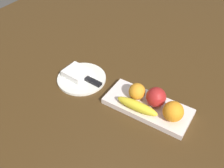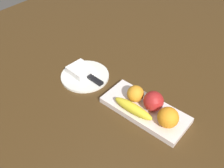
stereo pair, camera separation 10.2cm
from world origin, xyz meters
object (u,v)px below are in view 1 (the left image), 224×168
(apple, at_px, (156,97))
(orange_near_apple, at_px, (137,91))
(knife, at_px, (90,80))
(dinner_plate, at_px, (81,79))
(fruit_tray, at_px, (147,107))
(orange_near_banana, at_px, (173,111))
(folded_napkin, at_px, (76,73))
(banana, at_px, (137,106))

(apple, xyz_separation_m, orange_near_apple, (0.08, 0.01, -0.01))
(apple, bearing_deg, knife, 2.49)
(dinner_plate, bearing_deg, fruit_tray, 180.00)
(apple, relative_size, orange_near_banana, 1.01)
(fruit_tray, distance_m, apple, 0.06)
(folded_napkin, bearing_deg, knife, -174.40)
(folded_napkin, bearing_deg, orange_near_apple, -177.45)
(folded_napkin, relative_size, knife, 0.55)
(banana, bearing_deg, folded_napkin, 171.74)
(folded_napkin, bearing_deg, banana, 172.42)
(banana, distance_m, orange_near_banana, 0.13)
(knife, bearing_deg, dinner_plate, 12.06)
(fruit_tray, distance_m, folded_napkin, 0.35)
(orange_near_apple, relative_size, orange_near_banana, 0.87)
(orange_near_apple, xyz_separation_m, folded_napkin, (0.29, 0.01, -0.03))
(banana, height_order, orange_near_apple, orange_near_apple)
(fruit_tray, bearing_deg, folded_napkin, 0.00)
(orange_near_banana, xyz_separation_m, dinner_plate, (0.43, -0.01, -0.06))
(orange_near_banana, distance_m, folded_napkin, 0.45)
(orange_near_apple, distance_m, dinner_plate, 0.27)
(apple, distance_m, dinner_plate, 0.35)
(banana, height_order, orange_near_banana, orange_near_banana)
(apple, bearing_deg, fruit_tray, 41.44)
(orange_near_banana, bearing_deg, knife, -3.00)
(fruit_tray, bearing_deg, orange_near_apple, -13.51)
(dinner_plate, bearing_deg, apple, -176.69)
(apple, height_order, orange_near_apple, apple)
(banana, bearing_deg, orange_near_apple, 118.44)
(apple, distance_m, folded_napkin, 0.37)
(dinner_plate, distance_m, folded_napkin, 0.03)
(orange_near_banana, xyz_separation_m, folded_napkin, (0.45, -0.01, -0.04))
(banana, relative_size, knife, 0.92)
(apple, bearing_deg, orange_near_banana, 157.90)
(fruit_tray, distance_m, orange_near_banana, 0.12)
(fruit_tray, relative_size, dinner_plate, 1.57)
(apple, bearing_deg, dinner_plate, 3.31)
(banana, bearing_deg, apple, 53.46)
(apple, height_order, folded_napkin, apple)
(fruit_tray, bearing_deg, orange_near_banana, 172.72)
(fruit_tray, xyz_separation_m, banana, (0.02, 0.04, 0.03))
(orange_near_banana, relative_size, dinner_plate, 0.35)
(fruit_tray, height_order, knife, same)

